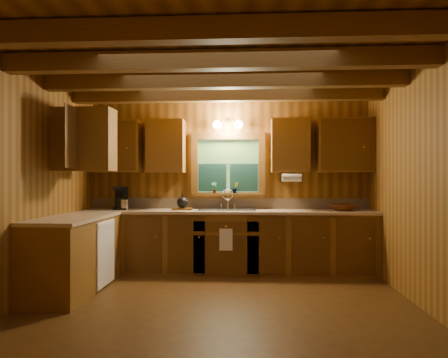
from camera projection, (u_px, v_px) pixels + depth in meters
name	position (u px, v px, depth m)	size (l,w,h in m)	color
room	(220.00, 184.00, 4.34)	(4.20, 4.20, 4.20)	#4A2E12
ceiling_beams	(220.00, 71.00, 4.34)	(4.20, 2.54, 0.18)	brown
base_cabinets	(190.00, 246.00, 5.65)	(4.20, 2.22, 0.86)	brown
countertop	(191.00, 213.00, 5.66)	(4.20, 2.24, 0.04)	tan
backsplash	(228.00, 203.00, 6.22)	(4.20, 0.02, 0.16)	tan
dishwasher_panel	(106.00, 253.00, 5.10)	(0.02, 0.60, 0.80)	white
upper_cabinets	(187.00, 144.00, 5.80)	(4.19, 1.77, 0.78)	brown
window	(228.00, 167.00, 6.21)	(1.12, 0.08, 1.00)	brown
window_sill	(228.00, 194.00, 6.16)	(1.06, 0.14, 0.04)	brown
wall_sconce	(228.00, 124.00, 6.09)	(0.45, 0.21, 0.17)	black
paper_towel_roll	(292.00, 178.00, 5.82)	(0.11, 0.11, 0.27)	white
dish_towel	(226.00, 240.00, 5.60)	(0.18, 0.01, 0.30)	white
sink	(227.00, 213.00, 5.94)	(0.82, 0.48, 0.43)	silver
coffee_maker	(121.00, 198.00, 6.07)	(0.19, 0.24, 0.34)	black
utensil_crock	(124.00, 204.00, 6.00)	(0.12, 0.12, 0.34)	silver
cutting_board	(182.00, 209.00, 5.98)	(0.29, 0.21, 0.03)	#4F3010
teakettle	(182.00, 202.00, 5.98)	(0.16, 0.16, 0.21)	black
wicker_basket	(343.00, 207.00, 5.82)	(0.37, 0.37, 0.09)	#48230C
potted_plant_left	(214.00, 187.00, 6.15)	(0.09, 0.06, 0.17)	#4F3010
potted_plant_right	(235.00, 188.00, 6.14)	(0.09, 0.07, 0.16)	#4F3010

